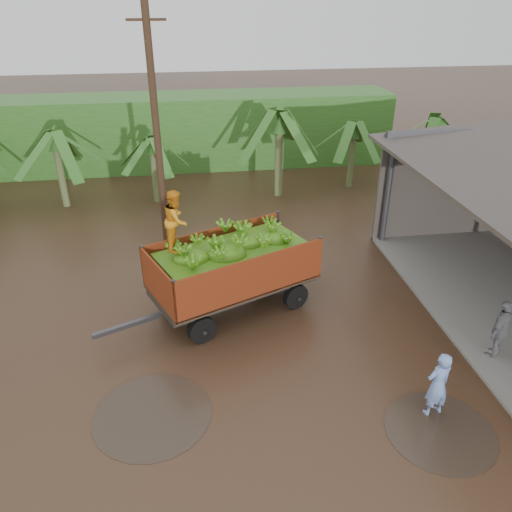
{
  "coord_description": "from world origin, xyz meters",
  "views": [
    {
      "loc": [
        -1.7,
        -10.08,
        8.31
      ],
      "look_at": [
        0.14,
        2.67,
        1.39
      ],
      "focal_mm": 35.0,
      "sensor_mm": 36.0,
      "label": 1
    }
  ],
  "objects_px": {
    "banana_trailer": "(232,266)",
    "man_grey": "(500,330)",
    "man_blue": "(438,384)",
    "utility_pole": "(157,133)"
  },
  "relations": [
    {
      "from": "banana_trailer",
      "to": "man_blue",
      "type": "bearing_deg",
      "value": -74.0
    },
    {
      "from": "man_blue",
      "to": "utility_pole",
      "type": "relative_size",
      "value": 0.2
    },
    {
      "from": "banana_trailer",
      "to": "man_grey",
      "type": "distance_m",
      "value": 7.15
    },
    {
      "from": "man_blue",
      "to": "man_grey",
      "type": "relative_size",
      "value": 0.98
    },
    {
      "from": "man_blue",
      "to": "man_grey",
      "type": "xyz_separation_m",
      "value": [
        2.42,
        1.59,
        0.01
      ]
    },
    {
      "from": "banana_trailer",
      "to": "man_grey",
      "type": "xyz_separation_m",
      "value": [
        6.37,
        -3.19,
        -0.57
      ]
    },
    {
      "from": "man_grey",
      "to": "utility_pole",
      "type": "xyz_separation_m",
      "value": [
        -8.35,
        7.7,
        3.27
      ]
    },
    {
      "from": "utility_pole",
      "to": "man_grey",
      "type": "bearing_deg",
      "value": -42.7
    },
    {
      "from": "man_blue",
      "to": "banana_trailer",
      "type": "bearing_deg",
      "value": -62.53
    },
    {
      "from": "banana_trailer",
      "to": "man_blue",
      "type": "distance_m",
      "value": 6.22
    }
  ]
}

